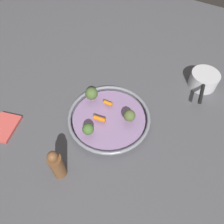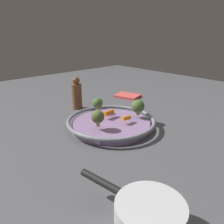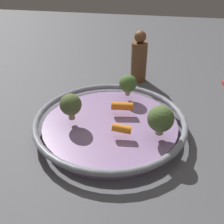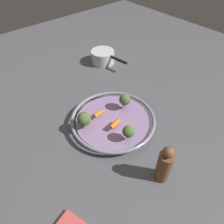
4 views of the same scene
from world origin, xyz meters
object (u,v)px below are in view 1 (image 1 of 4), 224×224
Objects in this scene: saucepan at (204,80)px; broccoli_floret_mid at (88,129)px; baby_carrot_back at (108,103)px; broccoli_floret_small at (129,116)px; dish_towel at (4,127)px; broccoli_floret_large at (92,94)px; serving_bowl at (109,118)px; baby_carrot_left at (100,119)px; pepper_mill at (57,165)px.

broccoli_floret_mid is at bearing -30.33° from saucepan.
broccoli_floret_small is (0.03, 0.12, 0.03)m from baby_carrot_back.
broccoli_floret_small is 0.46× the size of dish_towel.
broccoli_floret_mid is 0.18m from broccoli_floret_large.
broccoli_floret_mid is (0.16, 0.01, 0.02)m from baby_carrot_back.
broccoli_floret_large is at bearing -82.85° from baby_carrot_back.
serving_bowl is 0.44m from dish_towel.
dish_towel is (0.22, -0.34, -0.04)m from baby_carrot_left.
serving_bowl is 5.73× the size of broccoli_floret_small.
serving_bowl is at bearing -34.43° from saucepan.
pepper_mill reaches higher than dish_towel.
baby_carrot_left and baby_carrot_back have the same top height.
baby_carrot_left is 0.09m from baby_carrot_back.
serving_bowl is at bearing 167.52° from broccoli_floret_mid.
broccoli_floret_large is at bearing -150.72° from broccoli_floret_mid.
dish_towel is at bearing -47.08° from baby_carrot_back.
baby_carrot_back is at bearing -104.29° from broccoli_floret_small.
broccoli_floret_small is at bearing 158.70° from pepper_mill.
broccoli_floret_large reaches higher than broccoli_floret_mid.
baby_carrot_left is (0.04, -0.02, 0.03)m from serving_bowl.
pepper_mill reaches higher than baby_carrot_back.
saucepan is at bearing 133.26° from broccoli_floret_large.
broccoli_floret_small is 0.38× the size of pepper_mill.
broccoli_floret_large reaches higher than baby_carrot_left.
baby_carrot_left is 0.79× the size of broccoli_floret_large.
dish_towel is at bearing -57.49° from baby_carrot_left.
broccoli_floret_large is 0.26× the size of saucepan.
broccoli_floret_mid reaches higher than dish_towel.
serving_bowl is 5.47× the size of broccoli_floret_large.
serving_bowl is at bearing -76.36° from broccoli_floret_small.
broccoli_floret_mid is at bearing -2.56° from baby_carrot_left.
broccoli_floret_small reaches higher than saucepan.
saucepan is at bearing 145.94° from baby_carrot_left.
pepper_mill reaches higher than serving_bowl.
broccoli_floret_mid is (0.11, -0.03, 0.05)m from serving_bowl.
saucepan is (-0.52, 0.31, -0.03)m from broccoli_floret_mid.
baby_carrot_left is 0.83× the size of broccoli_floret_small.
broccoli_floret_mid reaches higher than baby_carrot_left.
saucepan is at bearing 155.52° from pepper_mill.
dish_towel is at bearing -44.07° from saucepan.
pepper_mill is 1.19× the size of dish_towel.
saucepan is (-0.45, 0.30, -0.01)m from baby_carrot_left.
baby_carrot_back is 0.17× the size of saucepan.
broccoli_floret_large is at bearing -167.14° from pepper_mill.
broccoli_floret_large is at bearing 139.64° from dish_towel.
broccoli_floret_large is 0.39m from dish_towel.
serving_bowl is 0.05m from baby_carrot_left.
baby_carrot_left is at bearing 176.61° from pepper_mill.
broccoli_floret_small is 0.25× the size of saucepan.
broccoli_floret_large reaches higher than dish_towel.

